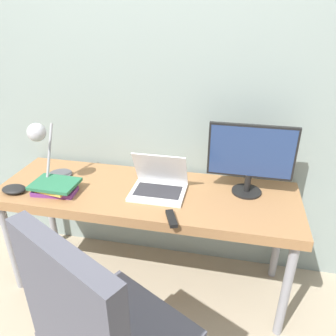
{
  "coord_description": "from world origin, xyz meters",
  "views": [
    {
      "loc": [
        0.48,
        -1.33,
        1.71
      ],
      "look_at": [
        0.14,
        0.26,
        0.9
      ],
      "focal_mm": 35.0,
      "sensor_mm": 36.0,
      "label": 1
    }
  ],
  "objects_px": {
    "laptop": "(159,184)",
    "monitor": "(251,156)",
    "book_stack": "(56,187)",
    "office_chair": "(102,333)",
    "desk_lamp": "(43,144)",
    "game_controller": "(14,189)"
  },
  "relations": [
    {
      "from": "laptop",
      "to": "monitor",
      "type": "height_order",
      "value": "monitor"
    },
    {
      "from": "book_stack",
      "to": "office_chair",
      "type": "bearing_deg",
      "value": -51.7
    },
    {
      "from": "desk_lamp",
      "to": "office_chair",
      "type": "distance_m",
      "value": 1.11
    },
    {
      "from": "book_stack",
      "to": "game_controller",
      "type": "xyz_separation_m",
      "value": [
        -0.24,
        -0.05,
        -0.02
      ]
    },
    {
      "from": "monitor",
      "to": "office_chair",
      "type": "height_order",
      "value": "monitor"
    },
    {
      "from": "laptop",
      "to": "book_stack",
      "type": "height_order",
      "value": "laptop"
    },
    {
      "from": "laptop",
      "to": "office_chair",
      "type": "distance_m",
      "value": 0.88
    },
    {
      "from": "office_chair",
      "to": "book_stack",
      "type": "relative_size",
      "value": 4.07
    },
    {
      "from": "monitor",
      "to": "desk_lamp",
      "type": "xyz_separation_m",
      "value": [
        -1.18,
        -0.16,
        0.03
      ]
    },
    {
      "from": "desk_lamp",
      "to": "game_controller",
      "type": "xyz_separation_m",
      "value": [
        -0.16,
        -0.13,
        -0.25
      ]
    },
    {
      "from": "office_chair",
      "to": "game_controller",
      "type": "height_order",
      "value": "office_chair"
    },
    {
      "from": "laptop",
      "to": "office_chair",
      "type": "bearing_deg",
      "value": -91.0
    },
    {
      "from": "laptop",
      "to": "book_stack",
      "type": "bearing_deg",
      "value": -167.23
    },
    {
      "from": "laptop",
      "to": "game_controller",
      "type": "distance_m",
      "value": 0.85
    },
    {
      "from": "desk_lamp",
      "to": "office_chair",
      "type": "bearing_deg",
      "value": -50.79
    },
    {
      "from": "desk_lamp",
      "to": "game_controller",
      "type": "height_order",
      "value": "desk_lamp"
    },
    {
      "from": "monitor",
      "to": "book_stack",
      "type": "xyz_separation_m",
      "value": [
        -1.1,
        -0.24,
        -0.2
      ]
    },
    {
      "from": "office_chair",
      "to": "monitor",
      "type": "bearing_deg",
      "value": 61.68
    },
    {
      "from": "book_stack",
      "to": "game_controller",
      "type": "bearing_deg",
      "value": -168.25
    },
    {
      "from": "laptop",
      "to": "monitor",
      "type": "xyz_separation_m",
      "value": [
        0.51,
        0.1,
        0.19
      ]
    },
    {
      "from": "game_controller",
      "to": "office_chair",
      "type": "bearing_deg",
      "value": -39.66
    },
    {
      "from": "desk_lamp",
      "to": "office_chair",
      "type": "height_order",
      "value": "desk_lamp"
    }
  ]
}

